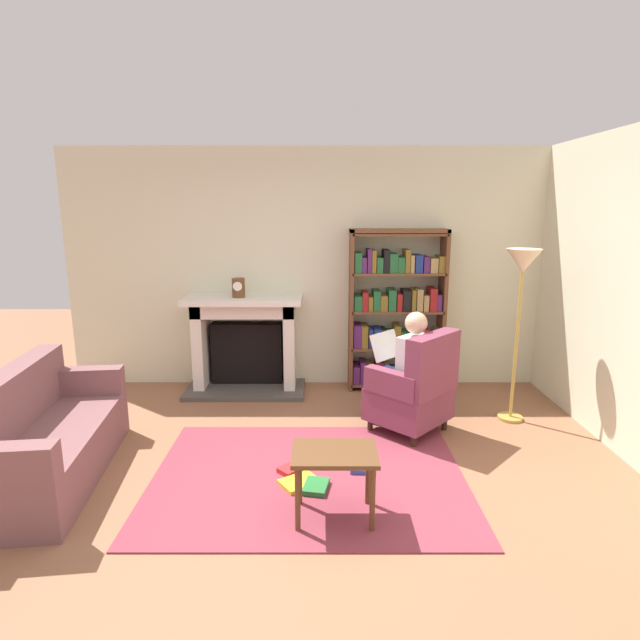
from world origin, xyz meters
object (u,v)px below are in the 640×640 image
object	(u,v)px
side_table	(333,462)
floor_lamp	(521,276)
fireplace	(244,340)
armchair_reading	(414,389)
seated_reader	(404,366)
sofa_floral	(41,440)
mantel_clock	(237,288)
bookshelf	(395,313)

from	to	relation	value
side_table	floor_lamp	distance (m)	2.63
fireplace	armchair_reading	size ratio (longest dim) A/B	1.37
side_table	floor_lamp	bearing A→B (deg)	42.65
seated_reader	sofa_floral	distance (m)	3.04
fireplace	mantel_clock	distance (m)	0.62
armchair_reading	seated_reader	bearing A→B (deg)	-90.00
armchair_reading	mantel_clock	bearing A→B (deg)	-77.83
bookshelf	sofa_floral	world-z (taller)	bookshelf
fireplace	seated_reader	distance (m)	1.97
bookshelf	armchair_reading	bearing A→B (deg)	-89.47
fireplace	mantel_clock	xyz separation A→B (m)	(-0.04, -0.10, 0.61)
side_table	floor_lamp	world-z (taller)	floor_lamp
armchair_reading	sofa_floral	bearing A→B (deg)	-30.50
bookshelf	sofa_floral	bearing A→B (deg)	-145.32
sofa_floral	mantel_clock	bearing A→B (deg)	-39.06
mantel_clock	bookshelf	distance (m)	1.78
fireplace	seated_reader	xyz separation A→B (m)	(1.63, -1.11, 0.05)
bookshelf	floor_lamp	distance (m)	1.47
seated_reader	floor_lamp	bearing A→B (deg)	145.62
seated_reader	side_table	bearing A→B (deg)	18.10
mantel_clock	seated_reader	world-z (taller)	mantel_clock
sofa_floral	floor_lamp	size ratio (longest dim) A/B	1.06
fireplace	bookshelf	world-z (taller)	bookshelf
bookshelf	side_table	distance (m)	2.71
bookshelf	floor_lamp	xyz separation A→B (m)	(1.02, -0.92, 0.53)
armchair_reading	floor_lamp	bearing A→B (deg)	150.89
sofa_floral	side_table	distance (m)	2.26
fireplace	sofa_floral	world-z (taller)	fireplace
sofa_floral	armchair_reading	bearing A→B (deg)	-81.08
mantel_clock	bookshelf	xyz separation A→B (m)	(1.74, 0.13, -0.31)
fireplace	bookshelf	distance (m)	1.73
fireplace	sofa_floral	xyz separation A→B (m)	(-1.26, -2.01, -0.26)
seated_reader	sofa_floral	world-z (taller)	seated_reader
armchair_reading	side_table	world-z (taller)	armchair_reading
seated_reader	side_table	size ratio (longest dim) A/B	2.04
fireplace	floor_lamp	xyz separation A→B (m)	(2.72, -0.88, 0.84)
sofa_floral	side_table	world-z (taller)	sofa_floral
bookshelf	floor_lamp	size ratio (longest dim) A/B	1.09
armchair_reading	floor_lamp	world-z (taller)	floor_lamp
seated_reader	floor_lamp	size ratio (longest dim) A/B	0.68
mantel_clock	armchair_reading	distance (m)	2.20
sofa_floral	side_table	bearing A→B (deg)	-109.63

